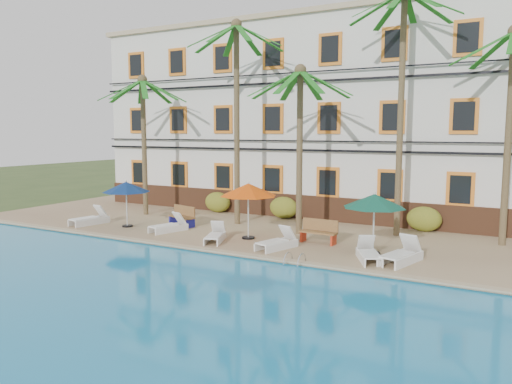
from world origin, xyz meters
The scene contains 25 objects.
ground centered at (0.00, 0.00, 0.00)m, with size 100.00×100.00×0.00m, color #384C23.
pool_deck centered at (0.00, 5.00, 0.12)m, with size 30.00×12.00×0.25m, color tan.
swimming_pool centered at (0.00, -7.00, 0.10)m, with size 26.00×12.00×0.20m, color #1880B8.
pool_coping centered at (0.00, -0.90, 0.28)m, with size 30.00×0.35×0.06m, color tan.
hotel_building centered at (0.00, 9.98, 5.37)m, with size 25.40×6.44×10.22m.
palm_a centered at (-7.63, 4.20, 4.97)m, with size 4.50×4.50×7.25m.
palm_b centered at (-2.00, 4.23, 6.22)m, with size 4.50×4.50×9.44m.
palm_c centered at (1.51, 3.51, 4.90)m, with size 4.50×4.50×7.13m.
palm_d centered at (5.28, 5.18, 6.62)m, with size 4.50×4.50×10.16m.
palm_e centered at (9.28, 5.34, 5.56)m, with size 4.50×4.50×8.28m.
shrub_left centered at (-4.67, 6.60, 0.80)m, with size 1.50×0.90×1.10m, color #2C5919.
shrub_mid centered at (-0.70, 6.60, 0.80)m, with size 1.50×0.90×1.10m, color #2C5919.
shrub_right centered at (6.13, 6.60, 0.80)m, with size 1.50×0.90×1.10m, color #2C5919.
umbrella_blue centered at (-6.05, 1.13, 2.08)m, with size 2.15×2.15×2.15m.
umbrella_red centered at (0.11, 1.60, 2.25)m, with size 2.35×2.35×2.35m.
umbrella_green centered at (5.30, 1.53, 2.16)m, with size 2.24×2.24×2.25m.
lounger_a centered at (-8.01, 0.72, 0.53)m, with size 0.95×1.93×0.87m.
lounger_b centered at (-3.66, 1.18, 0.51)m, with size 1.07×1.83×0.82m.
lounger_c centered at (-0.77, 0.48, 0.50)m, with size 1.13×1.74×0.77m.
lounger_d centered at (1.94, 0.58, 0.52)m, with size 1.11×1.87×0.83m.
lounger_e centered at (5.44, 0.52, 0.51)m, with size 1.33×1.82×0.82m.
lounger_f centered at (6.47, 0.77, 0.55)m, with size 1.16×2.04×0.91m.
bench_left centered at (-3.92, 2.54, 0.72)m, with size 1.57×0.85×0.93m.
bench_right centered at (2.93, 2.28, 0.72)m, with size 1.52×0.55×0.93m.
pool_ladder centered at (3.38, -1.00, 0.25)m, with size 0.54×0.74×0.74m.
Camera 1 is at (10.07, -15.80, 4.64)m, focal length 35.00 mm.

